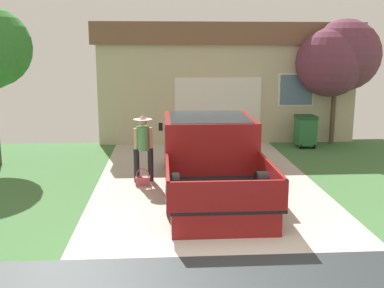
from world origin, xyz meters
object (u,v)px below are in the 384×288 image
object	(u,v)px
person_with_hat	(143,143)
wheeled_trash_bin	(305,130)
neighbor_tree	(339,59)
handbag	(143,180)
house_with_garage	(217,78)
pickup_truck	(209,155)

from	to	relation	value
person_with_hat	wheeled_trash_bin	xyz separation A→B (m)	(5.11, 3.67, -0.38)
neighbor_tree	handbag	bearing A→B (deg)	-144.56
wheeled_trash_bin	house_with_garage	bearing A→B (deg)	120.40
pickup_truck	handbag	bearing A→B (deg)	175.30
person_with_hat	neighbor_tree	size ratio (longest dim) A/B	0.39
handbag	wheeled_trash_bin	distance (m)	6.50
neighbor_tree	wheeled_trash_bin	world-z (taller)	neighbor_tree
pickup_truck	handbag	xyz separation A→B (m)	(-1.55, 0.13, -0.61)
house_with_garage	neighbor_tree	size ratio (longest dim) A/B	2.19
wheeled_trash_bin	pickup_truck	bearing A→B (deg)	-131.14
handbag	house_with_garage	xyz separation A→B (m)	(2.70, 8.10, 1.92)
neighbor_tree	pickup_truck	bearing A→B (deg)	-135.85
pickup_truck	neighbor_tree	world-z (taller)	neighbor_tree
person_with_hat	pickup_truck	bearing A→B (deg)	-30.22
person_with_hat	handbag	distance (m)	0.88
pickup_truck	person_with_hat	distance (m)	1.61
handbag	wheeled_trash_bin	world-z (taller)	wheeled_trash_bin
person_with_hat	neighbor_tree	xyz separation A→B (m)	(6.28, 4.18, 1.90)
pickup_truck	handbag	world-z (taller)	pickup_truck
handbag	pickup_truck	bearing A→B (deg)	-4.67
house_with_garage	neighbor_tree	xyz separation A→B (m)	(3.59, -3.62, 0.82)
handbag	neighbor_tree	bearing A→B (deg)	35.44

